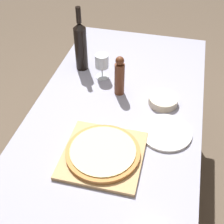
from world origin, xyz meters
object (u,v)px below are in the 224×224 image
at_px(pizza, 103,152).
at_px(wine_bottle, 81,45).
at_px(pepper_mill, 120,76).
at_px(wine_glass, 102,62).
at_px(small_bowl, 163,100).

distance_m(pizza, wine_bottle, 0.72).
bearing_deg(wine_bottle, pepper_mill, -34.38).
bearing_deg(wine_glass, small_bowl, -22.71).
height_order(wine_glass, small_bowl, wine_glass).
bearing_deg(wine_bottle, small_bowl, -23.04).
distance_m(pizza, small_bowl, 0.47).
height_order(pepper_mill, small_bowl, pepper_mill).
bearing_deg(small_bowl, wine_bottle, 156.96).
bearing_deg(pepper_mill, small_bowl, -7.77).
bearing_deg(small_bowl, pizza, -116.71).
height_order(pizza, wine_bottle, wine_bottle).
relative_size(wine_bottle, small_bowl, 2.49).
xyz_separation_m(pepper_mill, small_bowl, (0.24, -0.03, -0.09)).
relative_size(pizza, pepper_mill, 1.43).
bearing_deg(pizza, wine_glass, 105.31).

